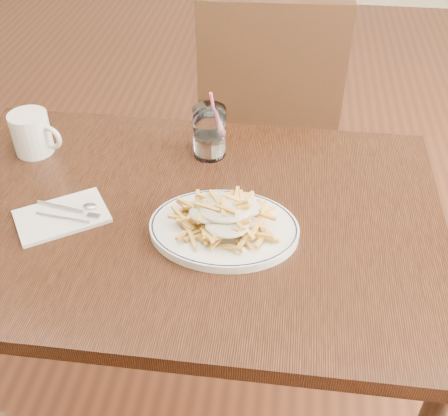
# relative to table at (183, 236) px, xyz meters

# --- Properties ---
(floor) EXTENTS (7.00, 7.00, 0.00)m
(floor) POSITION_rel_table_xyz_m (0.00, 0.00, -0.67)
(floor) COLOR black
(floor) RESTS_ON ground
(table) EXTENTS (1.20, 0.80, 0.75)m
(table) POSITION_rel_table_xyz_m (0.00, 0.00, 0.00)
(table) COLOR black
(table) RESTS_ON ground
(chair_far) EXTENTS (0.49, 0.49, 1.01)m
(chair_far) POSITION_rel_table_xyz_m (0.16, 0.78, -0.10)
(chair_far) COLOR black
(chair_far) RESTS_ON ground
(fries_plate) EXTENTS (0.39, 0.36, 0.02)m
(fries_plate) POSITION_rel_table_xyz_m (0.11, -0.06, 0.09)
(fries_plate) COLOR white
(fries_plate) RESTS_ON table
(loaded_fries) EXTENTS (0.23, 0.19, 0.07)m
(loaded_fries) POSITION_rel_table_xyz_m (0.11, -0.06, 0.13)
(loaded_fries) COLOR gold
(loaded_fries) RESTS_ON fries_plate
(napkin) EXTENTS (0.24, 0.22, 0.01)m
(napkin) POSITION_rel_table_xyz_m (-0.26, -0.06, 0.08)
(napkin) COLOR silver
(napkin) RESTS_ON table
(cutlery) EXTENTS (0.17, 0.07, 0.01)m
(cutlery) POSITION_rel_table_xyz_m (-0.26, -0.05, 0.09)
(cutlery) COLOR silver
(cutlery) RESTS_ON napkin
(water_glass) EXTENTS (0.08, 0.08, 0.18)m
(water_glass) POSITION_rel_table_xyz_m (0.03, 0.24, 0.14)
(water_glass) COLOR white
(water_glass) RESTS_ON table
(coffee_mug) EXTENTS (0.14, 0.10, 0.11)m
(coffee_mug) POSITION_rel_table_xyz_m (-0.42, 0.20, 0.13)
(coffee_mug) COLOR white
(coffee_mug) RESTS_ON table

